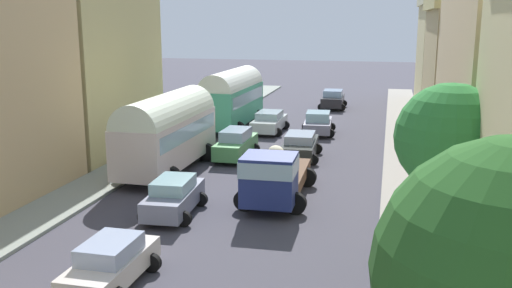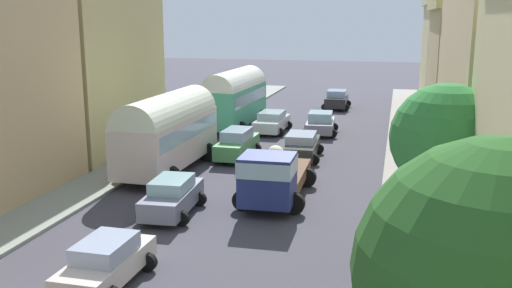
{
  "view_description": "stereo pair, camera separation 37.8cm",
  "coord_description": "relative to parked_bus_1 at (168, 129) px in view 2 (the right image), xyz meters",
  "views": [
    {
      "loc": [
        6.13,
        -2.33,
        7.82
      ],
      "look_at": [
        0.0,
        23.73,
        1.87
      ],
      "focal_mm": 40.01,
      "sensor_mm": 36.0,
      "label": 1
    },
    {
      "loc": [
        6.5,
        -2.25,
        7.82
      ],
      "look_at": [
        0.0,
        23.73,
        1.87
      ],
      "focal_mm": 40.01,
      "sensor_mm": 36.0,
      "label": 2
    }
  ],
  "objects": [
    {
      "name": "sidewalk_right",
      "position": [
        12.09,
        2.55,
        -2.16
      ],
      "size": [
        2.5,
        70.0,
        0.14
      ],
      "primitive_type": "cube",
      "color": "gray",
      "rests_on": "ground"
    },
    {
      "name": "car_1",
      "position": [
        6.31,
        11.49,
        -1.46
      ],
      "size": [
        2.53,
        3.88,
        1.55
      ],
      "color": "slate",
      "rests_on": "ground"
    },
    {
      "name": "building_right_4",
      "position": [
        15.54,
        25.11,
        2.59
      ],
      "size": [
        4.84,
        13.35,
        9.58
      ],
      "color": "tan",
      "rests_on": "ground"
    },
    {
      "name": "car_4",
      "position": [
        2.71,
        -6.17,
        -1.46
      ],
      "size": [
        2.31,
        4.02,
        1.53
      ],
      "color": "slate",
      "rests_on": "ground"
    },
    {
      "name": "pedestrian_1",
      "position": [
        12.36,
        4.06,
        -1.22
      ],
      "size": [
        0.5,
        0.5,
        1.78
      ],
      "color": "#40534C",
      "rests_on": "ground"
    },
    {
      "name": "pedestrian_0",
      "position": [
        12.63,
        -11.36,
        -1.23
      ],
      "size": [
        0.47,
        0.47,
        1.76
      ],
      "color": "#172D40",
      "rests_on": "ground"
    },
    {
      "name": "building_right_3",
      "position": [
        16.01,
        11.92,
        2.33
      ],
      "size": [
        5.9,
        12.33,
        9.05
      ],
      "color": "tan",
      "rests_on": "ground"
    },
    {
      "name": "building_left_2",
      "position": [
        -6.47,
        3.56,
        3.43
      ],
      "size": [
        5.6,
        9.8,
        11.33
      ],
      "color": "tan",
      "rests_on": "ground"
    },
    {
      "name": "car_0",
      "position": [
        6.2,
        4.33,
        -1.48
      ],
      "size": [
        2.46,
        4.41,
        1.46
      ],
      "color": "#292C28",
      "rests_on": "ground"
    },
    {
      "name": "car_3",
      "position": [
        3.2,
        -12.51,
        -1.51
      ],
      "size": [
        2.15,
        3.78,
        1.44
      ],
      "color": "silver",
      "rests_on": "ground"
    },
    {
      "name": "parked_bus_1",
      "position": [
        0.0,
        0.0,
        0.0
      ],
      "size": [
        3.41,
        8.29,
        4.06
      ],
      "color": "beige",
      "rests_on": "ground"
    },
    {
      "name": "parked_bus_2",
      "position": [
        0.05,
        12.18,
        0.1
      ],
      "size": [
        3.5,
        8.19,
        4.22
      ],
      "color": "#3C9875",
      "rests_on": "ground"
    },
    {
      "name": "sidewalk_left",
      "position": [
        -2.41,
        2.55,
        -2.16
      ],
      "size": [
        2.5,
        70.0,
        0.14
      ],
      "primitive_type": "cube",
      "color": "gray",
      "rests_on": "ground"
    },
    {
      "name": "ground_plane",
      "position": [
        4.84,
        2.55,
        -2.23
      ],
      "size": [
        154.0,
        154.0,
        0.0
      ],
      "primitive_type": "plane",
      "color": "#413F49"
    },
    {
      "name": "cargo_truck_1",
      "position": [
        6.38,
        -3.88,
        -0.96
      ],
      "size": [
        3.12,
        6.66,
        2.45
      ],
      "color": "navy",
      "rests_on": "ground"
    },
    {
      "name": "roadside_tree_1",
      "position": [
        12.74,
        -9.85,
        2.17
      ],
      "size": [
        3.19,
        3.19,
        6.03
      ],
      "color": "brown",
      "rests_on": "ground"
    },
    {
      "name": "roadside_tree_0",
      "position": [
        12.74,
        -18.98,
        2.13
      ],
      "size": [
        3.89,
        3.89,
        6.32
      ],
      "color": "brown",
      "rests_on": "ground"
    },
    {
      "name": "car_6",
      "position": [
        2.95,
        11.34,
        -1.48
      ],
      "size": [
        2.4,
        4.36,
        1.47
      ],
      "color": "silver",
      "rests_on": "ground"
    },
    {
      "name": "car_5",
      "position": [
        2.65,
        3.6,
        -1.4
      ],
      "size": [
        2.15,
        4.37,
        1.68
      ],
      "color": "#4E9750",
      "rests_on": "ground"
    },
    {
      "name": "car_2",
      "position": [
        6.17,
        23.03,
        -1.41
      ],
      "size": [
        2.43,
        4.02,
        1.64
      ],
      "color": "#272427",
      "rests_on": "ground"
    }
  ]
}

